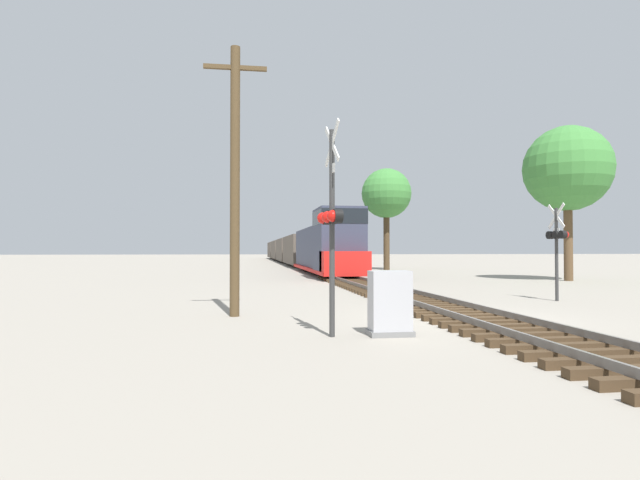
# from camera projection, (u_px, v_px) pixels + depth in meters

# --- Properties ---
(ground_plane) EXTENTS (400.00, 400.00, 0.00)m
(ground_plane) POSITION_uv_depth(u_px,v_px,m) (464.00, 319.00, 13.68)
(ground_plane) COLOR gray
(rail_track_bed) EXTENTS (2.60, 160.00, 0.31)m
(rail_track_bed) POSITION_uv_depth(u_px,v_px,m) (464.00, 314.00, 13.68)
(rail_track_bed) COLOR #42301E
(rail_track_bed) RESTS_ON ground
(freight_train) EXTENTS (2.94, 85.37, 4.60)m
(freight_train) POSITION_uv_depth(u_px,v_px,m) (290.00, 250.00, 70.20)
(freight_train) COLOR #33384C
(freight_train) RESTS_ON ground
(crossing_signal_near) EXTENTS (0.45, 1.01, 4.68)m
(crossing_signal_near) POSITION_uv_depth(u_px,v_px,m) (331.00, 219.00, 10.84)
(crossing_signal_near) COLOR #333333
(crossing_signal_near) RESTS_ON ground
(crossing_signal_far) EXTENTS (0.37, 1.01, 3.61)m
(crossing_signal_far) POSITION_uv_depth(u_px,v_px,m) (557.00, 240.00, 18.46)
(crossing_signal_far) COLOR #333333
(crossing_signal_far) RESTS_ON ground
(relay_cabinet) EXTENTS (0.97, 0.61, 1.42)m
(relay_cabinet) POSITION_uv_depth(u_px,v_px,m) (390.00, 304.00, 10.98)
(relay_cabinet) COLOR slate
(relay_cabinet) RESTS_ON ground
(utility_pole) EXTENTS (1.80, 0.28, 7.71)m
(utility_pole) POSITION_uv_depth(u_px,v_px,m) (235.00, 176.00, 14.22)
(utility_pole) COLOR #4C3A23
(utility_pole) RESTS_ON ground
(tree_far_right) EXTENTS (5.21, 5.21, 9.48)m
(tree_far_right) POSITION_uv_depth(u_px,v_px,m) (568.00, 169.00, 30.51)
(tree_far_right) COLOR brown
(tree_far_right) RESTS_ON ground
(tree_mid_background) EXTENTS (4.69, 4.69, 9.60)m
(tree_mid_background) POSITION_uv_depth(u_px,v_px,m) (386.00, 194.00, 47.17)
(tree_mid_background) COLOR #473521
(tree_mid_background) RESTS_ON ground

